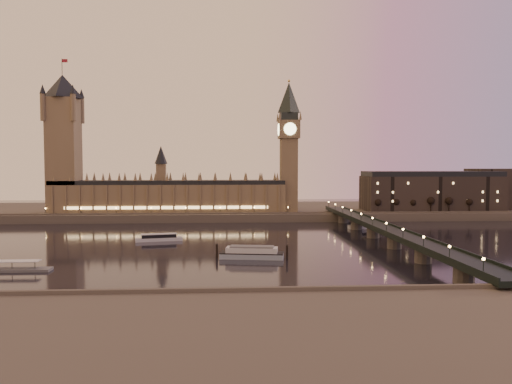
# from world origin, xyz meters

# --- Properties ---
(ground) EXTENTS (700.00, 700.00, 0.00)m
(ground) POSITION_xyz_m (0.00, 0.00, 0.00)
(ground) COLOR black
(ground) RESTS_ON ground
(far_embankment) EXTENTS (560.00, 130.00, 6.00)m
(far_embankment) POSITION_xyz_m (30.00, 165.00, 3.00)
(far_embankment) COLOR #423D35
(far_embankment) RESTS_ON ground
(near_embankment) EXTENTS (560.00, 110.00, 6.00)m
(near_embankment) POSITION_xyz_m (30.00, -175.00, 3.00)
(near_embankment) COLOR #423D35
(near_embankment) RESTS_ON ground
(palace_of_westminster) EXTENTS (180.00, 26.62, 52.00)m
(palace_of_westminster) POSITION_xyz_m (-40.12, 120.99, 21.71)
(palace_of_westminster) COLOR brown
(palace_of_westminster) RESTS_ON ground
(victoria_tower) EXTENTS (31.68, 31.68, 118.00)m
(victoria_tower) POSITION_xyz_m (-120.00, 121.00, 65.79)
(victoria_tower) COLOR brown
(victoria_tower) RESTS_ON ground
(big_ben) EXTENTS (17.68, 17.68, 104.00)m
(big_ben) POSITION_xyz_m (53.99, 120.99, 63.95)
(big_ben) COLOR brown
(big_ben) RESTS_ON ground
(westminster_bridge) EXTENTS (13.20, 260.00, 15.30)m
(westminster_bridge) POSITION_xyz_m (91.61, 0.00, 5.52)
(westminster_bridge) COLOR black
(westminster_bridge) RESTS_ON ground
(city_block) EXTENTS (155.00, 45.00, 34.00)m
(city_block) POSITION_xyz_m (194.94, 130.93, 22.24)
(city_block) COLOR black
(city_block) RESTS_ON ground
(bare_tree_0) EXTENTS (5.51, 5.51, 11.20)m
(bare_tree_0) POSITION_xyz_m (122.26, 109.00, 14.34)
(bare_tree_0) COLOR black
(bare_tree_0) RESTS_ON ground
(bare_tree_1) EXTENTS (5.51, 5.51, 11.20)m
(bare_tree_1) POSITION_xyz_m (136.79, 109.00, 14.34)
(bare_tree_1) COLOR black
(bare_tree_1) RESTS_ON ground
(bare_tree_2) EXTENTS (5.51, 5.51, 11.20)m
(bare_tree_2) POSITION_xyz_m (151.32, 109.00, 14.34)
(bare_tree_2) COLOR black
(bare_tree_2) RESTS_ON ground
(bare_tree_3) EXTENTS (5.51, 5.51, 11.20)m
(bare_tree_3) POSITION_xyz_m (165.86, 109.00, 14.34)
(bare_tree_3) COLOR black
(bare_tree_3) RESTS_ON ground
(bare_tree_4) EXTENTS (5.51, 5.51, 11.20)m
(bare_tree_4) POSITION_xyz_m (180.39, 109.00, 14.34)
(bare_tree_4) COLOR black
(bare_tree_4) RESTS_ON ground
(bare_tree_5) EXTENTS (5.51, 5.51, 11.20)m
(bare_tree_5) POSITION_xyz_m (194.92, 109.00, 14.34)
(bare_tree_5) COLOR black
(bare_tree_5) RESTS_ON ground
(cruise_boat_a) EXTENTS (26.81, 10.85, 4.19)m
(cruise_boat_a) POSITION_xyz_m (-33.48, 13.48, 1.85)
(cruise_boat_a) COLOR silver
(cruise_boat_a) RESTS_ON ground
(cruise_boat_b) EXTENTS (27.50, 8.02, 5.03)m
(cruise_boat_b) POSITION_xyz_m (101.18, 60.72, 2.21)
(cruise_boat_b) COLOR silver
(cruise_boat_b) RESTS_ON ground
(moored_barge) EXTENTS (33.47, 12.72, 6.21)m
(moored_barge) POSITION_xyz_m (16.77, -42.31, 2.62)
(moored_barge) COLOR #8395A7
(moored_barge) RESTS_ON ground
(pontoon_pier) EXTENTS (38.43, 6.40, 10.25)m
(pontoon_pier) POSITION_xyz_m (-86.25, -64.28, 1.10)
(pontoon_pier) COLOR #595B5E
(pontoon_pier) RESTS_ON ground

